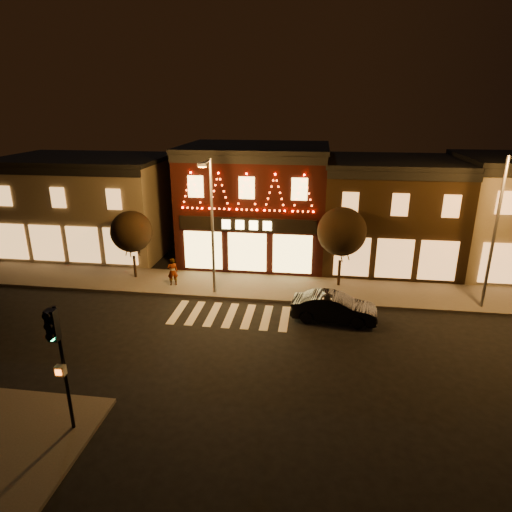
% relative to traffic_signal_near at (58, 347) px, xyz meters
% --- Properties ---
extents(ground, '(120.00, 120.00, 0.00)m').
position_rel_traffic_signal_near_xyz_m(ground, '(3.80, 5.89, -3.51)').
color(ground, black).
rests_on(ground, ground).
extents(sidewalk_far, '(44.00, 4.00, 0.15)m').
position_rel_traffic_signal_near_xyz_m(sidewalk_far, '(5.80, 13.89, -3.44)').
color(sidewalk_far, '#47423D').
rests_on(sidewalk_far, ground).
extents(building_left, '(12.20, 8.28, 7.30)m').
position_rel_traffic_signal_near_xyz_m(building_left, '(-9.20, 19.88, 0.15)').
color(building_left, '#736551').
rests_on(building_left, ground).
extents(building_pulp, '(10.20, 8.34, 8.30)m').
position_rel_traffic_signal_near_xyz_m(building_pulp, '(3.80, 19.87, 0.65)').
color(building_pulp, black).
rests_on(building_pulp, ground).
extents(building_right_a, '(9.20, 8.28, 7.50)m').
position_rel_traffic_signal_near_xyz_m(building_right_a, '(13.30, 19.88, 0.25)').
color(building_right_a, '#362413').
rests_on(building_right_a, ground).
extents(traffic_signal_near, '(0.34, 0.49, 4.77)m').
position_rel_traffic_signal_near_xyz_m(traffic_signal_near, '(0.00, 0.00, 0.00)').
color(traffic_signal_near, black).
rests_on(traffic_signal_near, sidewalk_near).
extents(streetlamp_mid, '(0.51, 1.84, 8.06)m').
position_rel_traffic_signal_near_xyz_m(streetlamp_mid, '(2.29, 12.33, 1.37)').
color(streetlamp_mid, '#59595E').
rests_on(streetlamp_mid, sidewalk_far).
extents(streetlamp_right, '(0.56, 1.94, 8.45)m').
position_rel_traffic_signal_near_xyz_m(streetlamp_right, '(17.83, 12.47, 1.60)').
color(streetlamp_right, '#59595E').
rests_on(streetlamp_right, sidewalk_far).
extents(tree_left, '(2.67, 2.67, 4.46)m').
position_rel_traffic_signal_near_xyz_m(tree_left, '(-3.47, 14.28, -0.24)').
color(tree_left, black).
rests_on(tree_left, sidewalk_far).
extents(tree_right, '(3.00, 3.00, 5.02)m').
position_rel_traffic_signal_near_xyz_m(tree_right, '(9.84, 14.76, 0.15)').
color(tree_right, black).
rests_on(tree_right, sidewalk_far).
extents(dark_sedan, '(4.66, 2.00, 1.49)m').
position_rel_traffic_signal_near_xyz_m(dark_sedan, '(9.42, 10.10, -2.76)').
color(dark_sedan, black).
rests_on(dark_sedan, ground).
extents(pedestrian, '(0.76, 0.63, 1.80)m').
position_rel_traffic_signal_near_xyz_m(pedestrian, '(-0.55, 13.30, -2.46)').
color(pedestrian, gray).
rests_on(pedestrian, sidewalk_far).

